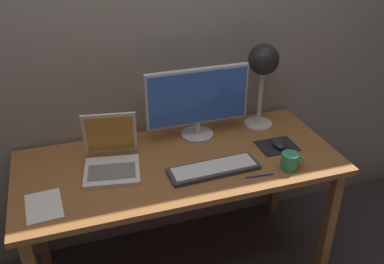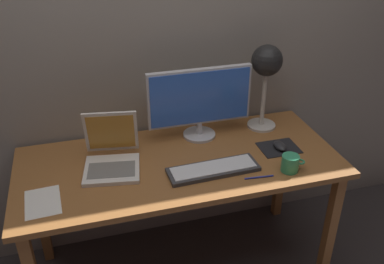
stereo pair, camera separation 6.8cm
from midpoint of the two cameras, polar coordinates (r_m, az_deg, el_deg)
back_wall at (r=2.26m, az=-3.59°, el=13.75°), size 4.80×0.06×2.60m
desk at (r=2.17m, az=-0.72°, el=-5.54°), size 1.60×0.70×0.74m
monitor at (r=2.24m, az=1.91°, el=4.30°), size 0.56×0.18×0.39m
keyboard_main at (r=2.05m, az=3.82°, el=-4.99°), size 0.44×0.16×0.03m
laptop at (r=2.10m, az=-9.80°, el=-2.59°), size 0.30×0.33×0.26m
desk_lamp at (r=2.32m, az=10.77°, el=8.52°), size 0.17×0.17×0.48m
mousepad at (r=2.28m, az=12.38°, el=-2.09°), size 0.20×0.16×0.00m
mouse at (r=2.26m, az=12.54°, el=-1.83°), size 0.06×0.10×0.03m
coffee_mug at (r=2.09m, az=13.95°, el=-4.09°), size 0.12×0.08×0.08m
paper_sheet_near_mouse at (r=1.96m, az=-18.39°, el=-8.89°), size 0.16×0.22×0.00m
pen at (r=2.03m, az=9.92°, el=-5.99°), size 0.14×0.02×0.01m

